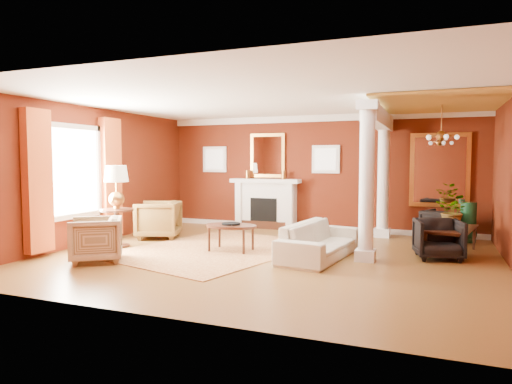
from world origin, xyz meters
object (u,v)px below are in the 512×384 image
at_px(sofa, 320,234).
at_px(side_table, 116,191).
at_px(armchair_stripe, 96,237).
at_px(dining_table, 453,233).
at_px(coffee_table, 231,227).
at_px(armchair_leopard, 158,218).

xyz_separation_m(sofa, side_table, (-4.13, -0.47, 0.72)).
height_order(sofa, armchair_stripe, armchair_stripe).
bearing_deg(dining_table, coffee_table, 120.26).
xyz_separation_m(armchair_leopard, dining_table, (6.18, 0.60, -0.07)).
relative_size(armchair_leopard, armchair_stripe, 1.08).
bearing_deg(armchair_leopard, coffee_table, 50.52).
xyz_separation_m(armchair_stripe, coffee_table, (1.83, 1.69, 0.05)).
height_order(armchair_stripe, dining_table, armchair_stripe).
distance_m(sofa, side_table, 4.22).
bearing_deg(sofa, armchair_stripe, 123.17).
height_order(armchair_leopard, dining_table, armchair_leopard).
relative_size(armchair_leopard, coffee_table, 0.90).
distance_m(coffee_table, side_table, 2.51).
bearing_deg(coffee_table, armchair_leopard, 160.73).
distance_m(armchair_stripe, dining_table, 6.59).
bearing_deg(armchair_stripe, armchair_leopard, 151.52).
xyz_separation_m(coffee_table, dining_table, (4.01, 1.36, -0.08)).
bearing_deg(armchair_stripe, coffee_table, 96.32).
relative_size(sofa, armchair_stripe, 2.54).
relative_size(sofa, side_table, 1.31).
distance_m(sofa, armchair_leopard, 3.99).
bearing_deg(dining_table, side_table, 117.08).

